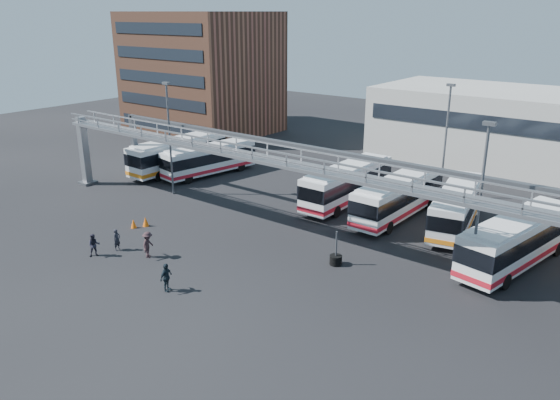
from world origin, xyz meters
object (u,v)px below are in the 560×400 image
Objects in this scene: light_pole_left at (169,133)px; bus_0 at (178,153)px; bus_1 at (209,159)px; pedestrian_d at (166,277)px; light_pole_back at (446,136)px; cone_right at (146,221)px; bus_7 at (518,239)px; bus_4 at (347,182)px; pedestrian_c at (148,245)px; tire_stack at (336,259)px; pedestrian_b at (94,245)px; bus_6 at (457,206)px; light_pole_mid at (480,198)px; pedestrian_a at (117,240)px; bus_5 at (398,196)px; cone_left at (134,224)px.

light_pole_left is 8.52m from bus_0.
bus_0 is 3.71m from bus_1.
light_pole_left reaches higher than pedestrian_d.
light_pole_back reaches higher than cone_right.
light_pole_left is at bearing -161.92° from bus_7.
bus_0 is 1.02× the size of bus_4.
tire_stack is at bearing -83.14° from pedestrian_c.
pedestrian_b is (11.28, -18.05, -1.14)m from bus_0.
pedestrian_c is (10.80, -16.87, -0.80)m from bus_1.
tire_stack is at bearing -26.31° from pedestrian_b.
bus_1 is (3.57, 0.96, -0.21)m from bus_0.
bus_6 is 6.20× the size of pedestrian_d.
pedestrian_d is at bearing -140.31° from light_pole_mid.
pedestrian_a is 0.88× the size of pedestrian_d.
pedestrian_c is 5.97m from cone_right.
bus_1 is 20.86m from bus_5.
pedestrian_a is (-7.65, -18.53, -1.11)m from bus_4.
cone_right is at bearing -146.38° from bus_7.
tire_stack is (15.98, 4.09, 0.04)m from cone_left.
bus_0 is at bearing 62.66° from pedestrian_b.
light_pole_mid reaches higher than bus_5.
pedestrian_b is (-17.74, -20.31, -1.02)m from bus_6.
light_pole_back is 9.54m from bus_4.
light_pole_left is 5.47× the size of pedestrian_c.
light_pole_mid is 12.57m from bus_5.
light_pole_back is 8.24m from bus_6.
cone_left is at bearing 49.61° from pedestrian_d.
tire_stack reaches higher than pedestrian_a.
cone_right is (0.45, 0.82, 0.03)m from cone_left.
cone_right is (-9.39, 6.05, -0.51)m from pedestrian_d.
pedestrian_c reaches higher than cone_left.
tire_stack reaches higher than pedestrian_c.
bus_7 is (15.32, -3.91, 0.02)m from bus_4.
light_pole_back is 27.13m from pedestrian_c.
bus_5 is 10.77m from bus_7.
bus_4 reaches higher than cone_right.
tire_stack is at bearing -162.87° from light_pole_mid.
bus_1 is at bearing 171.56° from bus_6.
bus_6 is at bearing 36.92° from cone_right.
tire_stack is (19.89, -3.50, -5.33)m from light_pole_left.
tire_stack is (-0.11, -17.50, -5.33)m from light_pole_back.
light_pole_back is 13.18× the size of cone_right.
light_pole_left is at bearing 177.95° from light_pole_mid.
bus_5 is 21.19m from cone_left.
cone_right is (-14.78, -13.83, -1.49)m from bus_5.
pedestrian_a is (8.11, -17.44, -0.94)m from bus_1.
bus_4 is 18.66m from pedestrian_c.
bus_4 is 17.39m from cone_right.
bus_4 is 18.32m from cone_left.
pedestrian_a is at bearing -155.27° from light_pole_mid.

